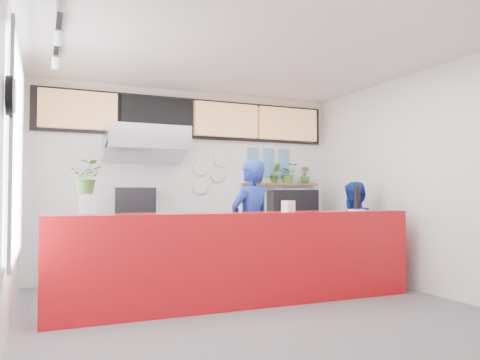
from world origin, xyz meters
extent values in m
plane|color=slate|center=(0.00, 0.00, 0.00)|extent=(5.00, 5.00, 0.00)
plane|color=silver|center=(0.00, 0.00, 3.00)|extent=(5.00, 5.00, 0.00)
plane|color=white|center=(0.00, 2.50, 1.50)|extent=(5.00, 0.00, 5.00)
plane|color=white|center=(-2.50, 0.00, 1.50)|extent=(0.00, 5.00, 5.00)
plane|color=white|center=(2.50, 0.00, 1.50)|extent=(0.00, 5.00, 5.00)
cube|color=red|center=(0.00, 0.40, 0.55)|extent=(4.50, 0.60, 1.10)
cube|color=beige|center=(0.00, 2.49, 2.60)|extent=(5.00, 0.02, 0.80)
cube|color=#B2B5BA|center=(-0.80, 2.20, 0.45)|extent=(1.80, 0.60, 0.90)
cube|color=black|center=(-0.95, 2.20, 1.16)|extent=(0.66, 0.66, 0.52)
cube|color=#B2B5BA|center=(-0.80, 2.15, 2.15)|extent=(1.20, 0.70, 0.35)
cube|color=#B2B5BA|center=(-0.80, 2.15, 1.95)|extent=(1.20, 0.69, 0.31)
cube|color=#B2B5BA|center=(1.50, 2.20, 0.45)|extent=(1.80, 0.60, 0.90)
cube|color=black|center=(1.69, 2.20, 1.15)|extent=(0.88, 0.71, 0.50)
cube|color=#B8BCC0|center=(1.69, 2.20, 1.38)|extent=(0.75, 0.60, 0.06)
cube|color=brown|center=(1.60, 2.40, 1.50)|extent=(1.40, 0.18, 0.04)
cube|color=tan|center=(-1.75, 2.38, 2.55)|extent=(1.10, 0.10, 0.55)
cube|color=black|center=(-0.59, 2.38, 2.55)|extent=(1.10, 0.10, 0.55)
cube|color=tan|center=(0.57, 2.38, 2.55)|extent=(1.10, 0.10, 0.55)
cube|color=tan|center=(1.73, 2.38, 2.55)|extent=(1.10, 0.10, 0.55)
cube|color=black|center=(0.00, 2.46, 2.55)|extent=(4.80, 0.04, 0.65)
cube|color=silver|center=(-2.47, 0.30, 1.70)|extent=(0.04, 2.20, 1.90)
cube|color=#B2B5BA|center=(-2.45, 0.30, 1.70)|extent=(0.03, 2.30, 2.00)
cylinder|color=black|center=(-2.46, -0.90, 2.05)|extent=(0.05, 0.30, 0.30)
cylinder|color=white|center=(-2.43, -0.90, 2.05)|extent=(0.02, 0.26, 0.26)
cube|color=black|center=(-2.10, 0.00, 2.94)|extent=(0.05, 2.40, 0.04)
cylinder|color=silver|center=(0.15, 2.47, 1.75)|extent=(0.24, 0.03, 0.24)
cylinder|color=silver|center=(0.45, 2.47, 1.65)|extent=(0.24, 0.03, 0.24)
cylinder|color=silver|center=(0.15, 2.47, 1.45)|extent=(0.24, 0.03, 0.24)
cylinder|color=silver|center=(0.50, 2.47, 1.90)|extent=(0.24, 0.03, 0.24)
cube|color=#598CBF|center=(1.10, 2.48, 2.00)|extent=(0.20, 0.02, 0.25)
cube|color=#598CBF|center=(1.40, 2.48, 2.00)|extent=(0.20, 0.02, 0.25)
cube|color=#598CBF|center=(1.70, 2.48, 2.00)|extent=(0.20, 0.02, 0.25)
cube|color=#598CBF|center=(1.10, 2.48, 1.75)|extent=(0.20, 0.02, 0.25)
cube|color=#598CBF|center=(1.40, 2.48, 1.75)|extent=(0.20, 0.02, 0.25)
cube|color=#598CBF|center=(1.70, 2.48, 1.75)|extent=(0.20, 0.02, 0.25)
imported|color=navy|center=(0.33, 0.86, 0.89)|extent=(0.76, 0.62, 1.78)
imported|color=navy|center=(2.01, 0.91, 0.75)|extent=(0.89, 0.79, 1.50)
imported|color=#396924|center=(1.13, 2.40, 1.69)|extent=(0.21, 0.18, 0.33)
imported|color=#396924|center=(1.49, 2.40, 1.69)|extent=(0.21, 0.18, 0.34)
imported|color=#396924|center=(1.74, 2.40, 1.69)|extent=(0.36, 0.33, 0.34)
imported|color=#396924|center=(2.08, 2.40, 1.67)|extent=(0.21, 0.20, 0.30)
cylinder|color=white|center=(-1.79, 0.36, 1.21)|extent=(0.21, 0.21, 0.22)
imported|color=#396924|center=(-1.79, 0.36, 1.50)|extent=(0.40, 0.38, 0.35)
cube|color=white|center=(0.61, 0.36, 1.17)|extent=(0.19, 0.16, 0.14)
cylinder|color=white|center=(1.66, 0.36, 1.11)|extent=(0.28, 0.28, 0.02)
cylinder|color=black|center=(1.66, 0.36, 1.27)|extent=(0.09, 0.09, 0.32)
camera|label=1|loc=(-2.23, -4.78, 1.30)|focal=35.00mm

